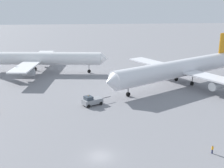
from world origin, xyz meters
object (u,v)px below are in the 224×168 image
object	(u,v)px
airliner_at_gate_left	(39,59)
ground_crew_wing_walker_right	(212,149)
airliner_being_pushed	(179,69)
pushback_tug	(92,101)

from	to	relation	value
airliner_at_gate_left	ground_crew_wing_walker_right	xyz separation A→B (m)	(39.69, -64.58, -4.65)
airliner_being_pushed	pushback_tug	bearing A→B (deg)	-150.72
airliner_being_pushed	ground_crew_wing_walker_right	world-z (taller)	airliner_being_pushed
ground_crew_wing_walker_right	airliner_being_pushed	bearing A→B (deg)	79.47
airliner_being_pushed	airliner_at_gate_left	bearing A→B (deg)	156.00
airliner_being_pushed	ground_crew_wing_walker_right	size ratio (longest dim) A/B	32.90
airliner_at_gate_left	airliner_being_pushed	xyz separation A→B (m)	(47.74, -21.26, -0.14)
airliner_at_gate_left	airliner_being_pushed	bearing A→B (deg)	-24.00
pushback_tug	airliner_at_gate_left	bearing A→B (deg)	116.64
airliner_being_pushed	ground_crew_wing_walker_right	xyz separation A→B (m)	(-8.05, -43.32, -4.52)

